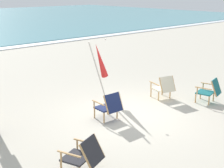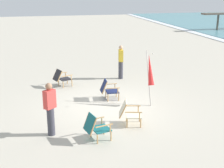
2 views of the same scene
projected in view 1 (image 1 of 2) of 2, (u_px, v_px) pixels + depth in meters
name	position (u px, v px, depth m)	size (l,w,h in m)	color
ground_plane	(129.00, 115.00, 9.07)	(80.00, 80.00, 0.00)	#B7AF9E
beach_chair_back_right	(84.00, 155.00, 6.05)	(0.80, 0.90, 0.79)	#28282D
beach_chair_front_right	(210.00, 90.00, 9.90)	(0.72, 0.81, 0.81)	#196066
beach_chair_front_left	(164.00, 87.00, 10.25)	(0.73, 0.83, 0.80)	beige
beach_chair_mid_center	(109.00, 106.00, 8.58)	(0.62, 0.73, 0.81)	#19234C
umbrella_furled_red	(100.00, 61.00, 9.86)	(0.76, 0.22, 2.03)	#B7B2A8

